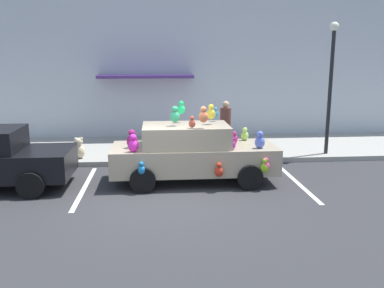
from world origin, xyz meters
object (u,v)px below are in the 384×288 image
Objects in this scene: plush_covered_car at (192,152)px; street_lamp_post at (331,76)px; teddy_bear_on_sidewalk at (79,149)px; pedestrian_near_shopfront at (225,130)px.

plush_covered_car is 1.03× the size of street_lamp_post.
plush_covered_car is at bearing -154.14° from street_lamp_post.
street_lamp_post reaches higher than teddy_bear_on_sidewalk.
plush_covered_car is at bearing -119.46° from pedestrian_near_shopfront.
street_lamp_post is (4.64, 2.25, 1.89)m from plush_covered_car.
street_lamp_post is at bearing -0.04° from teddy_bear_on_sidewalk.
teddy_bear_on_sidewalk is at bearing 146.16° from plush_covered_car.
street_lamp_post is (8.00, -0.01, 2.23)m from teddy_bear_on_sidewalk.
teddy_bear_on_sidewalk is at bearing 179.96° from street_lamp_post.
pedestrian_near_shopfront is at bearing 60.54° from plush_covered_car.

